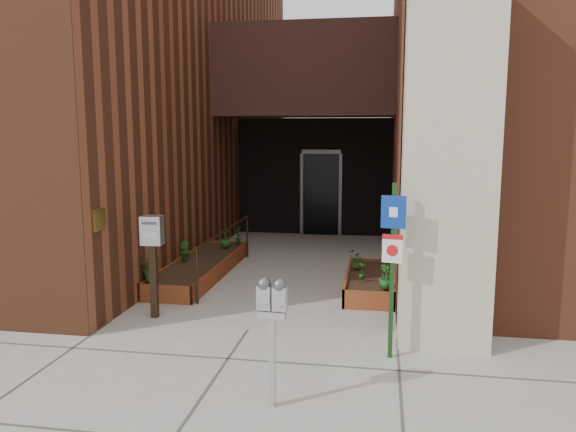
% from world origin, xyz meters
% --- Properties ---
extents(ground, '(80.00, 80.00, 0.00)m').
position_xyz_m(ground, '(0.00, 0.00, 0.00)').
color(ground, '#9E9991').
rests_on(ground, ground).
extents(architecture, '(20.00, 14.60, 10.00)m').
position_xyz_m(architecture, '(-0.18, 6.89, 4.98)').
color(architecture, brown).
rests_on(architecture, ground).
extents(planter_left, '(0.90, 3.60, 0.30)m').
position_xyz_m(planter_left, '(-1.55, 2.70, 0.13)').
color(planter_left, brown).
rests_on(planter_left, ground).
extents(planter_right, '(0.80, 2.20, 0.30)m').
position_xyz_m(planter_right, '(1.60, 2.20, 0.13)').
color(planter_right, brown).
rests_on(planter_right, ground).
extents(handrail, '(0.04, 3.34, 0.90)m').
position_xyz_m(handrail, '(-1.05, 2.65, 0.75)').
color(handrail, black).
rests_on(handrail, ground).
extents(parking_meter, '(0.29, 0.14, 1.30)m').
position_xyz_m(parking_meter, '(0.75, -2.05, 1.01)').
color(parking_meter, '#AFAFB2').
rests_on(parking_meter, ground).
extents(sign_post, '(0.28, 0.09, 2.09)m').
position_xyz_m(sign_post, '(1.90, -0.64, 1.29)').
color(sign_post, '#143714').
rests_on(sign_post, ground).
extents(payment_dropbox, '(0.31, 0.25, 1.49)m').
position_xyz_m(payment_dropbox, '(-1.45, 0.30, 1.07)').
color(payment_dropbox, black).
rests_on(payment_dropbox, ground).
extents(shrub_left_a, '(0.41, 0.41, 0.41)m').
position_xyz_m(shrub_left_a, '(-1.85, 1.15, 0.51)').
color(shrub_left_a, '#265B1A').
rests_on(shrub_left_a, planter_left).
extents(shrub_left_b, '(0.27, 0.27, 0.35)m').
position_xyz_m(shrub_left_b, '(-1.85, 2.66, 0.47)').
color(shrub_left_b, '#1A4E16').
rests_on(shrub_left_b, planter_left).
extents(shrub_left_c, '(0.30, 0.30, 0.38)m').
position_xyz_m(shrub_left_c, '(-1.41, 3.90, 0.49)').
color(shrub_left_c, '#22611B').
rests_on(shrub_left_c, planter_left).
extents(shrub_left_d, '(0.26, 0.26, 0.37)m').
position_xyz_m(shrub_left_d, '(-1.25, 4.30, 0.49)').
color(shrub_left_d, '#174F16').
rests_on(shrub_left_d, planter_left).
extents(shrub_right_a, '(0.29, 0.29, 0.37)m').
position_xyz_m(shrub_right_a, '(1.85, 1.30, 0.48)').
color(shrub_right_a, '#1B611E').
rests_on(shrub_right_a, planter_right).
extents(shrub_right_b, '(0.21, 0.21, 0.30)m').
position_xyz_m(shrub_right_b, '(1.47, 1.76, 0.45)').
color(shrub_right_b, '#215B1A').
rests_on(shrub_right_b, planter_right).
extents(shrub_right_c, '(0.39, 0.39, 0.31)m').
position_xyz_m(shrub_right_c, '(1.35, 2.52, 0.45)').
color(shrub_right_c, '#1D5217').
rests_on(shrub_right_c, planter_right).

